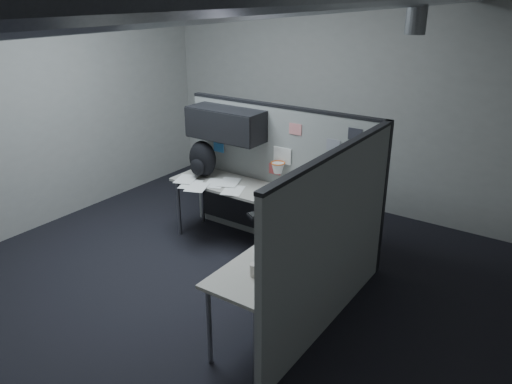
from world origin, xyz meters
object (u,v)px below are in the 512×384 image
Objects in this scene: keyboard at (268,213)px; phone at (279,256)px; desk at (269,216)px; monitor at (338,192)px; backpack at (202,160)px.

phone reaches higher than keyboard.
monitor reaches higher than desk.
phone is at bearing -63.19° from keyboard.
backpack is at bearing 166.54° from monitor.
keyboard is 1.33m from backpack.
monitor is 1.76m from backpack.
monitor is 1.24× the size of keyboard.
backpack is at bearing 150.43° from phone.
phone is (0.03, -1.11, -0.18)m from monitor.
phone is 2.13m from backpack.
monitor reaches higher than phone.
monitor is 1.12m from phone.
keyboard reaches higher than desk.
keyboard is (0.11, -0.19, 0.13)m from desk.
phone is 0.60× the size of backpack.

